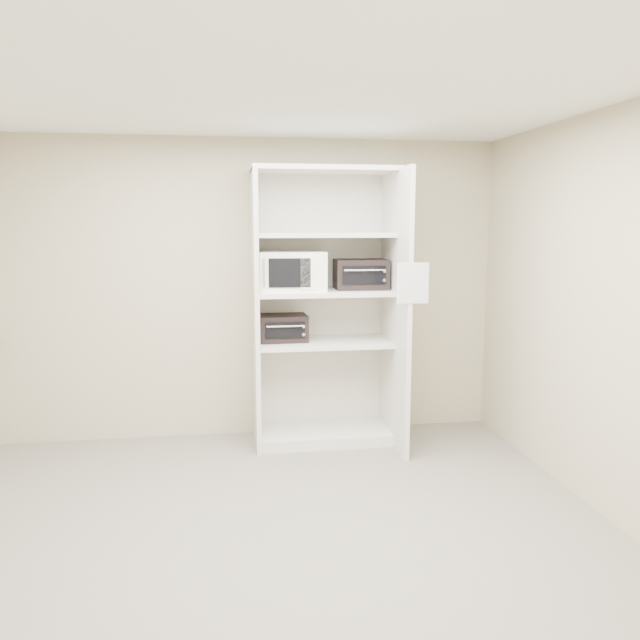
{
  "coord_description": "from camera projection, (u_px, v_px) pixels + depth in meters",
  "views": [
    {
      "loc": [
        -0.21,
        -3.68,
        1.94
      ],
      "look_at": [
        0.54,
        1.37,
        1.15
      ],
      "focal_mm": 35.0,
      "sensor_mm": 36.0,
      "label": 1
    }
  ],
  "objects": [
    {
      "name": "wall_back",
      "position": [
        252.0,
        290.0,
        5.67
      ],
      "size": [
        4.5,
        0.02,
        2.7
      ],
      "primitive_type": "cube",
      "color": "#BBAC93",
      "rests_on": "ground"
    },
    {
      "name": "floor",
      "position": [
        268.0,
        536.0,
        3.93
      ],
      "size": [
        4.5,
        4.0,
        0.01
      ],
      "primitive_type": "cube",
      "color": "#666259",
      "rests_on": "ground"
    },
    {
      "name": "wall_right",
      "position": [
        612.0,
        316.0,
        4.05
      ],
      "size": [
        0.02,
        4.0,
        2.7
      ],
      "primitive_type": "cube",
      "color": "#BBAC93",
      "rests_on": "ground"
    },
    {
      "name": "shelving_unit",
      "position": [
        329.0,
        317.0,
        5.51
      ],
      "size": [
        1.24,
        0.92,
        2.42
      ],
      "color": "beige",
      "rests_on": "floor"
    },
    {
      "name": "wall_front",
      "position": [
        308.0,
        436.0,
        1.76
      ],
      "size": [
        4.5,
        0.02,
        2.7
      ],
      "primitive_type": "cube",
      "color": "#BBAC93",
      "rests_on": "ground"
    },
    {
      "name": "ceiling",
      "position": [
        262.0,
        88.0,
        3.51
      ],
      "size": [
        4.5,
        4.0,
        0.01
      ],
      "primitive_type": "cube",
      "color": "white"
    },
    {
      "name": "toaster_oven_lower",
      "position": [
        283.0,
        328.0,
        5.5
      ],
      "size": [
        0.42,
        0.32,
        0.23
      ],
      "primitive_type": "cube",
      "rotation": [
        0.0,
        0.0,
        0.02
      ],
      "color": "black",
      "rests_on": "shelving_unit"
    },
    {
      "name": "microwave",
      "position": [
        293.0,
        271.0,
        5.41
      ],
      "size": [
        0.59,
        0.47,
        0.34
      ],
      "primitive_type": "cube",
      "rotation": [
        0.0,
        0.0,
        -0.07
      ],
      "color": "white",
      "rests_on": "shelving_unit"
    },
    {
      "name": "paper_sign",
      "position": [
        413.0,
        283.0,
        4.93
      ],
      "size": [
        0.25,
        0.02,
        0.32
      ],
      "primitive_type": "cube",
      "rotation": [
        0.0,
        0.0,
        -0.04
      ],
      "color": "white",
      "rests_on": "shelving_unit"
    },
    {
      "name": "toaster_oven_upper",
      "position": [
        361.0,
        274.0,
        5.53
      ],
      "size": [
        0.47,
        0.36,
        0.26
      ],
      "primitive_type": "cube",
      "rotation": [
        0.0,
        0.0,
        -0.04
      ],
      "color": "black",
      "rests_on": "shelving_unit"
    }
  ]
}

